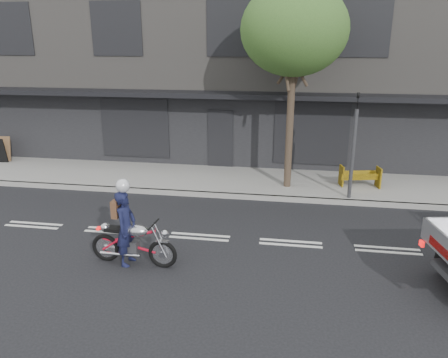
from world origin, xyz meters
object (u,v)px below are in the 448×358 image
street_tree (294,30)px  motorcycle (133,242)px  traffic_light_pole (353,152)px  rider (126,228)px  construction_barrier (361,178)px

street_tree → motorcycle: (-3.40, -5.85, -4.72)m
traffic_light_pole → rider: 7.51m
traffic_light_pole → rider: (-5.55, -5.00, -0.76)m
rider → construction_barrier: 8.52m
street_tree → traffic_light_pole: 4.23m
motorcycle → rider: bearing=-176.1°
rider → street_tree: bearing=-27.4°
traffic_light_pole → street_tree: bearing=157.0°
construction_barrier → traffic_light_pole: bearing=-114.6°
traffic_light_pole → motorcycle: size_ratio=1.65×
motorcycle → traffic_light_pole: bearing=46.7°
motorcycle → rider: size_ratio=1.19×
motorcycle → rider: (-0.15, 0.00, 0.33)m
traffic_light_pole → rider: bearing=-138.0°
rider → construction_barrier: rider is taller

